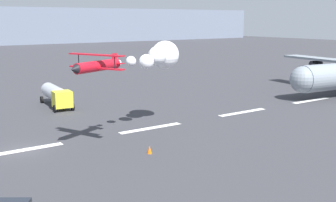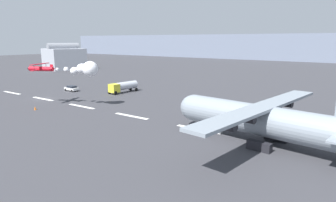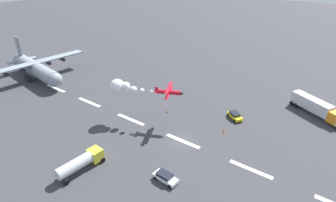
% 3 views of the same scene
% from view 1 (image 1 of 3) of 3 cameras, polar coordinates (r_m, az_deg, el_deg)
% --- Properties ---
extents(ground_plane, '(440.00, 440.00, 0.00)m').
position_cam_1_polar(ground_plane, '(42.23, -19.42, -6.39)').
color(ground_plane, '#38383D').
rests_on(ground_plane, ground).
extents(runway_stripe_4, '(8.00, 0.90, 0.01)m').
position_cam_1_polar(runway_stripe_4, '(42.23, -19.42, -6.38)').
color(runway_stripe_4, white).
rests_on(runway_stripe_4, ground).
extents(runway_stripe_5, '(8.00, 0.90, 0.01)m').
position_cam_1_polar(runway_stripe_5, '(47.87, -2.36, -3.72)').
color(runway_stripe_5, white).
rests_on(runway_stripe_5, ground).
extents(runway_stripe_6, '(8.00, 0.90, 0.01)m').
position_cam_1_polar(runway_stripe_6, '(56.79, 10.17, -1.52)').
color(runway_stripe_6, white).
rests_on(runway_stripe_6, ground).
extents(runway_stripe_7, '(8.00, 0.90, 0.01)m').
position_cam_1_polar(runway_stripe_7, '(67.70, 18.97, 0.07)').
color(runway_stripe_7, white).
rests_on(runway_stripe_7, ground).
extents(stunt_biplane_red, '(15.66, 9.15, 3.22)m').
position_cam_1_polar(stunt_biplane_red, '(47.00, -1.68, 6.11)').
color(stunt_biplane_red, red).
extents(fuel_tanker_truck, '(3.45, 8.93, 2.90)m').
position_cam_1_polar(fuel_tanker_truck, '(61.32, -15.06, 0.85)').
color(fuel_tanker_truck, yellow).
rests_on(fuel_tanker_truck, ground).
extents(traffic_cone_far, '(0.44, 0.44, 0.75)m').
position_cam_1_polar(traffic_cone_far, '(38.92, -2.54, -6.65)').
color(traffic_cone_far, orange).
rests_on(traffic_cone_far, ground).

